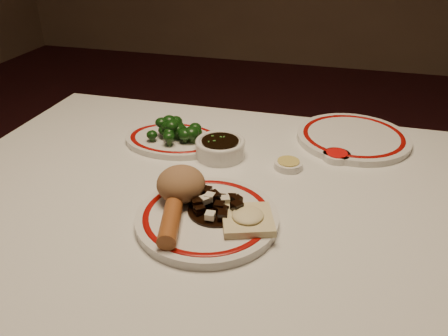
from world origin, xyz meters
TOP-DOWN VIEW (x-y plane):
  - dining_table at (0.00, 0.00)m, footprint 1.20×0.90m
  - main_plate at (0.02, -0.10)m, footprint 0.34×0.34m
  - rice_mound at (-0.04, -0.06)m, footprint 0.09×0.09m
  - spring_roll at (-0.03, -0.15)m, footprint 0.06×0.12m
  - fried_wonton at (0.10, -0.10)m, footprint 0.11×0.11m
  - stirfry_heap at (0.03, -0.08)m, footprint 0.11×0.11m
  - broccoli_plate at (-0.16, 0.20)m, footprint 0.26×0.22m
  - broccoli_pile at (-0.15, 0.20)m, footprint 0.13×0.10m
  - soy_bowl at (-0.03, 0.16)m, footprint 0.12×0.12m
  - sweet_sour_dish at (0.24, 0.22)m, footprint 0.06×0.06m
  - mustard_dish at (0.14, 0.15)m, footprint 0.06×0.06m
  - far_plate at (0.28, 0.33)m, footprint 0.32×0.32m

SIDE VIEW (x-z plane):
  - dining_table at x=0.00m, z-range 0.28..1.03m
  - sweet_sour_dish at x=0.24m, z-range 0.75..0.77m
  - mustard_dish at x=0.14m, z-range 0.75..0.77m
  - broccoli_plate at x=-0.16m, z-range 0.75..0.77m
  - far_plate at x=0.28m, z-range 0.75..0.77m
  - main_plate at x=0.02m, z-range 0.75..0.77m
  - soy_bowl at x=-0.03m, z-range 0.75..0.79m
  - fried_wonton at x=0.10m, z-range 0.77..0.79m
  - stirfry_heap at x=0.03m, z-range 0.76..0.79m
  - spring_roll at x=-0.03m, z-range 0.77..0.80m
  - broccoli_pile at x=-0.15m, z-range 0.76..0.82m
  - rice_mound at x=-0.04m, z-range 0.77..0.84m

